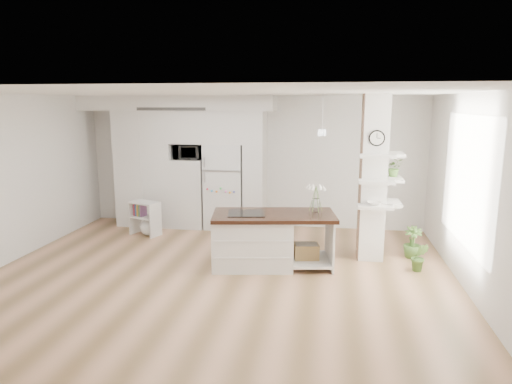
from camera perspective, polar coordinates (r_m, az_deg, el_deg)
floor at (r=7.00m, az=-4.62°, el=-10.37°), size 7.00×6.00×0.01m
room at (r=6.56m, az=-4.87°, el=4.90°), size 7.04×6.04×2.72m
cabinet_wall at (r=9.55m, az=-9.36°, el=4.62°), size 4.00×0.71×2.70m
refrigerator at (r=9.40m, az=-3.87°, el=0.75°), size 0.78×0.69×1.75m
column at (r=7.58m, az=15.11°, el=1.55°), size 0.69×0.90×2.70m
window at (r=6.96m, az=24.88°, el=1.31°), size 0.00×2.40×2.40m
pendant_light at (r=6.48m, az=10.26°, el=7.04°), size 0.12×0.12×0.10m
kitchen_island at (r=7.24m, az=0.52°, el=-5.84°), size 2.02×1.20×1.43m
bookshelf at (r=9.20m, az=-13.57°, el=-3.48°), size 0.64×0.50×0.67m
floor_plant_a at (r=7.51m, az=19.76°, el=-7.66°), size 0.27×0.23×0.46m
floor_plant_b at (r=8.11m, az=18.98°, el=-5.96°), size 0.31×0.31×0.53m
microwave at (r=9.45m, az=-8.46°, el=4.97°), size 0.54×0.37×0.30m
shelf_plant at (r=7.76m, az=16.90°, el=2.95°), size 0.27×0.23×0.30m
decor_bowl at (r=7.42m, az=14.54°, el=-1.39°), size 0.22×0.22×0.05m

